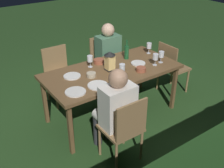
% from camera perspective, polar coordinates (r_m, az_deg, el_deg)
% --- Properties ---
extents(ground_plane, '(16.00, 16.00, 0.00)m').
position_cam_1_polar(ground_plane, '(4.05, -0.00, -6.48)').
color(ground_plane, '#26471E').
extents(dining_table, '(1.87, 0.91, 0.75)m').
position_cam_1_polar(dining_table, '(3.70, -0.00, 2.31)').
color(dining_table, brown).
rests_on(dining_table, ground).
extents(chair_side_left_a, '(0.42, 0.40, 0.87)m').
position_cam_1_polar(chair_side_left_a, '(4.63, -1.74, 5.20)').
color(chair_side_left_a, '#937047').
rests_on(chair_side_left_a, ground).
extents(person_in_green, '(0.38, 0.47, 1.15)m').
position_cam_1_polar(person_in_green, '(4.42, -0.36, 6.17)').
color(person_in_green, '#4C7A5B').
rests_on(person_in_green, ground).
extents(chair_side_left_b, '(0.42, 0.40, 0.87)m').
position_cam_1_polar(chair_side_left_b, '(4.27, -11.19, 2.50)').
color(chair_side_left_b, '#937047').
rests_on(chair_side_left_b, ground).
extents(chair_side_right_b, '(0.42, 0.40, 0.87)m').
position_cam_1_polar(chair_side_right_b, '(3.02, 2.69, -9.24)').
color(chair_side_right_b, '#937047').
rests_on(chair_side_right_b, ground).
extents(person_in_cream, '(0.38, 0.47, 1.15)m').
position_cam_1_polar(person_in_cream, '(3.06, 0.52, -5.15)').
color(person_in_cream, white).
rests_on(person_in_cream, ground).
extents(chair_head_near, '(0.40, 0.42, 0.87)m').
position_cam_1_polar(chair_head_near, '(4.50, 12.45, 3.77)').
color(chair_head_near, '#937047').
rests_on(chair_head_near, ground).
extents(lantern_centerpiece, '(0.15, 0.15, 0.27)m').
position_cam_1_polar(lantern_centerpiece, '(3.61, -0.47, 5.16)').
color(lantern_centerpiece, black).
rests_on(lantern_centerpiece, dining_table).
extents(green_bottle_on_table, '(0.07, 0.07, 0.29)m').
position_cam_1_polar(green_bottle_on_table, '(3.98, 3.11, 6.84)').
color(green_bottle_on_table, '#195128').
rests_on(green_bottle_on_table, dining_table).
extents(wine_glass_a, '(0.08, 0.08, 0.17)m').
position_cam_1_polar(wine_glass_a, '(4.20, 7.87, 7.97)').
color(wine_glass_a, silver).
rests_on(wine_glass_a, dining_table).
extents(wine_glass_b, '(0.08, 0.08, 0.17)m').
position_cam_1_polar(wine_glass_b, '(3.46, 2.18, 3.47)').
color(wine_glass_b, silver).
rests_on(wine_glass_b, dining_table).
extents(wine_glass_c, '(0.08, 0.08, 0.17)m').
position_cam_1_polar(wine_glass_c, '(3.91, 10.43, 6.11)').
color(wine_glass_c, silver).
rests_on(wine_glass_c, dining_table).
extents(wine_glass_d, '(0.08, 0.08, 0.17)m').
position_cam_1_polar(wine_glass_d, '(3.81, 9.21, 5.62)').
color(wine_glass_d, silver).
rests_on(wine_glass_d, dining_table).
extents(wine_glass_e, '(0.08, 0.08, 0.17)m').
position_cam_1_polar(wine_glass_e, '(3.72, -4.71, 5.28)').
color(wine_glass_e, silver).
rests_on(wine_glass_e, dining_table).
extents(plate_a, '(0.21, 0.21, 0.01)m').
position_cam_1_polar(plate_a, '(3.86, 5.58, 4.42)').
color(plate_a, white).
rests_on(plate_a, dining_table).
extents(plate_b, '(0.22, 0.22, 0.01)m').
position_cam_1_polar(plate_b, '(3.52, -8.47, 1.68)').
color(plate_b, white).
rests_on(plate_b, dining_table).
extents(plate_c, '(0.25, 0.25, 0.01)m').
position_cam_1_polar(plate_c, '(3.27, -3.02, -0.28)').
color(plate_c, white).
rests_on(plate_c, dining_table).
extents(plate_d, '(0.25, 0.25, 0.01)m').
position_cam_1_polar(plate_d, '(3.16, -7.77, -1.67)').
color(plate_d, silver).
rests_on(plate_d, dining_table).
extents(bowl_olives, '(0.15, 0.15, 0.06)m').
position_cam_1_polar(bowl_olives, '(3.86, -2.82, 4.88)').
color(bowl_olives, '#9E5138').
rests_on(bowl_olives, dining_table).
extents(bowl_bread, '(0.13, 0.13, 0.06)m').
position_cam_1_polar(bowl_bread, '(3.64, 6.18, 3.14)').
color(bowl_bread, '#9E5138').
rests_on(bowl_bread, dining_table).
extents(bowl_salad, '(0.12, 0.12, 0.05)m').
position_cam_1_polar(bowl_salad, '(3.48, -4.43, 1.98)').
color(bowl_salad, '#BCAD8E').
rests_on(bowl_salad, dining_table).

